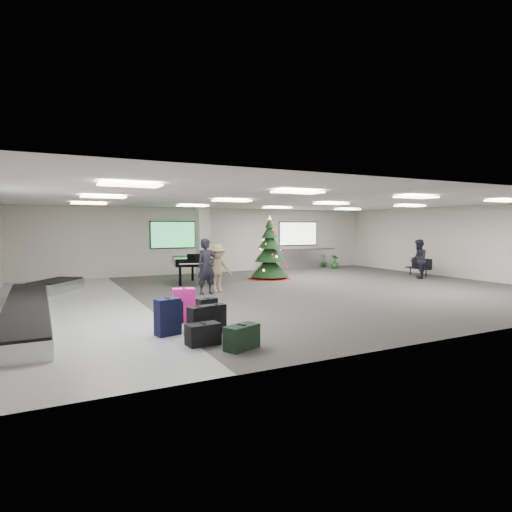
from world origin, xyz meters
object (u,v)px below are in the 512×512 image
pink_suitcase (184,305)px  christmas_tree (270,257)px  traveler_a (207,266)px  potted_plant_right (335,262)px  service_counter (301,259)px  bench (419,266)px  traveler_b (218,268)px  potted_plant_left (266,262)px  baggage_carousel (34,304)px  grand_piano (195,261)px  traveler_bench (419,259)px

pink_suitcase → christmas_tree: (5.94, 6.54, 0.54)m
traveler_a → potted_plant_right: bearing=18.9°
service_counter → bench: bearing=-60.6°
traveler_b → potted_plant_left: 7.27m
christmas_tree → traveler_a: (-3.97, -2.80, -0.01)m
baggage_carousel → grand_piano: (5.77, 3.68, 0.67)m
potted_plant_left → service_counter: bearing=4.2°
baggage_carousel → service_counter: (12.84, 6.73, 0.33)m
bench → grand_piano: bearing=174.3°
traveler_bench → traveler_b: bearing=-46.6°
service_counter → traveler_a: size_ratio=2.14×
baggage_carousel → grand_piano: grand_piano is taller
baggage_carousel → traveler_a: bearing=8.6°
traveler_b → service_counter: bearing=32.7°
grand_piano → traveler_bench: bearing=-6.8°
traveler_bench → potted_plant_left: size_ratio=1.91×
bench → potted_plant_left: size_ratio=1.49×
pink_suitcase → baggage_carousel: bearing=149.4°
baggage_carousel → christmas_tree: (9.17, 3.59, 0.74)m
pink_suitcase → grand_piano: 7.11m
traveler_b → traveler_a: bearing=-152.3°
grand_piano → potted_plant_left: grand_piano is taller
grand_piano → bench: bearing=-1.2°
pink_suitcase → traveler_bench: (11.74, 3.54, 0.46)m
grand_piano → potted_plant_left: 5.64m
baggage_carousel → pink_suitcase: (3.23, -2.95, 0.20)m
bench → potted_plant_right: (-1.37, 4.56, -0.10)m
pink_suitcase → potted_plant_left: (7.35, 9.52, 0.04)m
pink_suitcase → potted_plant_left: 12.03m
baggage_carousel → potted_plant_left: 12.46m
christmas_tree → potted_plant_left: bearing=64.5°
pink_suitcase → traveler_a: bearing=74.0°
baggage_carousel → service_counter: 14.50m
traveler_bench → potted_plant_right: (-0.47, 5.32, -0.50)m
christmas_tree → potted_plant_right: (5.33, 2.32, -0.58)m
bench → traveler_b: 10.12m
grand_piano → traveler_a: 2.95m
traveler_bench → potted_plant_left: bearing=-96.9°
potted_plant_left → potted_plant_right: bearing=-9.6°
baggage_carousel → potted_plant_right: (14.50, 5.91, 0.16)m
bench → potted_plant_left: (-5.29, 5.23, -0.01)m
pink_suitcase → potted_plant_right: 14.33m
traveler_bench → traveler_a: bearing=-44.3°
service_counter → potted_plant_right: 1.86m
traveler_b → potted_plant_right: (8.74, 4.75, -0.46)m
pink_suitcase → traveler_b: traveler_b is taller
traveler_a → pink_suitcase: bearing=-127.8°
traveler_bench → bench: bearing=176.7°
service_counter → traveler_b: traveler_b is taller
grand_piano → traveler_b: bearing=-78.4°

